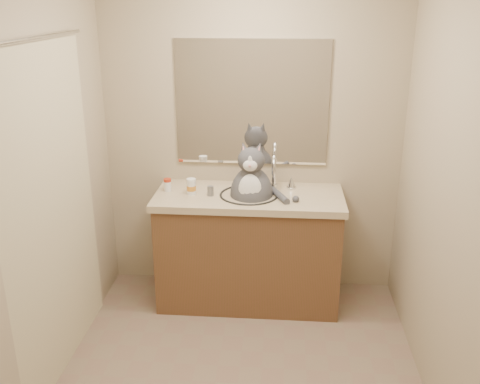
% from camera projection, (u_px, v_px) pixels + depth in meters
% --- Properties ---
extents(room, '(2.22, 2.52, 2.42)m').
position_uv_depth(room, '(237.00, 195.00, 2.77)').
color(room, '#83705B').
rests_on(room, ground).
extents(vanity, '(1.34, 0.59, 1.12)m').
position_uv_depth(vanity, '(249.00, 246.00, 3.93)').
color(vanity, brown).
rests_on(vanity, ground).
extents(mirror, '(1.10, 0.02, 0.90)m').
position_uv_depth(mirror, '(252.00, 103.00, 3.84)').
color(mirror, white).
rests_on(mirror, room).
extents(shower_curtain, '(0.02, 1.30, 1.93)m').
position_uv_depth(shower_curtain, '(53.00, 212.00, 3.00)').
color(shower_curtain, beige).
rests_on(shower_curtain, ground).
extents(cat, '(0.43, 0.35, 0.61)m').
position_uv_depth(cat, '(252.00, 191.00, 3.76)').
color(cat, '#45454A').
rests_on(cat, vanity).
extents(pill_bottle_redcap, '(0.05, 0.05, 0.09)m').
position_uv_depth(pill_bottle_redcap, '(168.00, 185.00, 3.85)').
color(pill_bottle_redcap, white).
rests_on(pill_bottle_redcap, vanity).
extents(pill_bottle_orange, '(0.08, 0.08, 0.11)m').
position_uv_depth(pill_bottle_orange, '(191.00, 187.00, 3.78)').
color(pill_bottle_orange, white).
rests_on(pill_bottle_orange, vanity).
extents(grey_canister, '(0.06, 0.06, 0.07)m').
position_uv_depth(grey_canister, '(210.00, 191.00, 3.76)').
color(grey_canister, slate).
rests_on(grey_canister, vanity).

